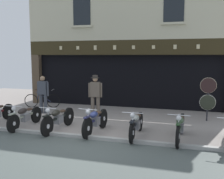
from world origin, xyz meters
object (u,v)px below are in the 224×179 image
at_px(motorcycle_right, 180,126).
at_px(tyre_sign_pole, 208,95).
at_px(motorcycle_center_right, 136,124).
at_px(motorcycle_center_left, 58,118).
at_px(motorcycle_center, 96,120).
at_px(advert_board_near, 89,75).
at_px(motorcycle_left, 25,116).
at_px(advert_board_far, 70,73).
at_px(leaning_bicycle, 42,100).
at_px(shopkeeper_center, 95,94).
at_px(salesman_left, 43,93).

bearing_deg(motorcycle_right, tyre_sign_pole, -105.52).
relative_size(motorcycle_center_right, tyre_sign_pole, 1.17).
bearing_deg(motorcycle_center_right, motorcycle_center_left, 1.48).
bearing_deg(motorcycle_center_left, motorcycle_center_right, -175.61).
distance_m(motorcycle_center, advert_board_near, 5.26).
xyz_separation_m(motorcycle_center_left, tyre_sign_pole, (4.97, 2.84, 0.62)).
distance_m(motorcycle_left, motorcycle_center_right, 4.02).
xyz_separation_m(motorcycle_center_left, advert_board_far, (-1.83, 4.78, 1.20)).
bearing_deg(leaning_bicycle, advert_board_near, 108.29).
distance_m(motorcycle_center_left, shopkeeper_center, 2.15).
distance_m(shopkeeper_center, advert_board_far, 3.78).
relative_size(motorcycle_center_right, advert_board_near, 1.86).
xyz_separation_m(motorcycle_center, motorcycle_right, (2.71, 0.02, 0.00)).
xyz_separation_m(motorcycle_center_left, motorcycle_right, (4.04, 0.09, 0.01)).
bearing_deg(salesman_left, advert_board_near, -120.49).
height_order(salesman_left, leaning_bicycle, salesman_left).
height_order(motorcycle_right, advert_board_far, advert_board_far).
bearing_deg(motorcycle_center, advert_board_near, -63.66).
bearing_deg(shopkeeper_center, advert_board_near, -75.56).
relative_size(advert_board_near, advert_board_far, 0.97).
bearing_deg(advert_board_near, motorcycle_center_left, -81.47).
xyz_separation_m(motorcycle_center, advert_board_near, (-2.04, 4.71, 1.14)).
distance_m(motorcycle_right, advert_board_near, 6.78).
bearing_deg(advert_board_far, motorcycle_center_left, -69.09).
distance_m(motorcycle_center, tyre_sign_pole, 4.62).
xyz_separation_m(shopkeeper_center, advert_board_far, (-2.45, 2.80, 0.64)).
xyz_separation_m(motorcycle_center_right, motorcycle_right, (1.35, 0.01, 0.01)).
height_order(motorcycle_center_left, motorcycle_center, motorcycle_center).
bearing_deg(salesman_left, motorcycle_center_left, 127.30).
bearing_deg(motorcycle_center_left, shopkeeper_center, -104.87).
xyz_separation_m(advert_board_near, advert_board_far, (-1.11, 0.00, 0.06)).
distance_m(salesman_left, tyre_sign_pole, 6.98).
relative_size(motorcycle_center_right, leaning_bicycle, 1.16).
bearing_deg(tyre_sign_pole, motorcycle_center_left, -150.25).
height_order(advert_board_near, leaning_bicycle, advert_board_near).
distance_m(motorcycle_right, advert_board_far, 7.60).
bearing_deg(motorcycle_left, advert_board_far, -84.48).
distance_m(motorcycle_center_right, advert_board_far, 6.63).
distance_m(motorcycle_center_left, advert_board_near, 4.97).
height_order(motorcycle_center, salesman_left, salesman_left).
relative_size(tyre_sign_pole, leaning_bicycle, 0.99).
bearing_deg(motorcycle_right, leaning_bicycle, -23.15).
relative_size(motorcycle_center_left, tyre_sign_pole, 1.22).
relative_size(salesman_left, leaning_bicycle, 0.96).
bearing_deg(advert_board_near, motorcycle_center_right, -54.04).
bearing_deg(salesman_left, shopkeeper_center, 169.25).
height_order(motorcycle_left, motorcycle_right, motorcycle_right).
xyz_separation_m(motorcycle_center, salesman_left, (-3.31, 2.26, 0.49)).
bearing_deg(motorcycle_center, leaning_bicycle, -36.87).
xyz_separation_m(motorcycle_center_left, advert_board_near, (-0.72, 4.78, 1.14)).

